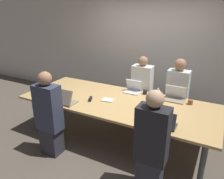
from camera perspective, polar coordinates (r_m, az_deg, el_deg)
ground_plane at (r=4.21m, az=1.26°, el=-12.26°), size 24.00×24.00×0.00m
curtain_wall at (r=5.17m, az=9.96°, el=10.48°), size 12.00×0.06×2.80m
conference_table at (r=3.88m, az=1.34°, el=-3.65°), size 3.43×1.35×0.75m
laptop_near_right at (r=3.10m, az=13.56°, el=-8.41°), size 0.31×0.23×0.23m
person_near_right at (r=2.86m, az=10.29°, el=-13.90°), size 0.40×0.24×1.41m
cup_near_right at (r=3.19m, az=9.05°, el=-7.54°), size 0.07×0.07×0.10m
laptop_near_left at (r=3.80m, az=-12.31°, el=-2.60°), size 0.36×0.27×0.26m
person_near_left at (r=3.62m, az=-16.14°, el=-6.57°), size 0.40×0.24×1.41m
bottle_near_left at (r=4.07m, az=-13.74°, el=-0.94°), size 0.07×0.07×0.20m
laptop_far_right at (r=4.03m, az=16.08°, el=-1.60°), size 0.37×0.25×0.25m
person_far_right at (r=4.39m, az=16.55°, el=-1.56°), size 0.40×0.24×1.42m
cup_far_right at (r=3.93m, az=19.79°, el=-3.11°), size 0.08×0.08×0.08m
bottle_far_right at (r=3.98m, az=11.88°, el=-1.23°), size 0.07×0.07×0.21m
laptop_far_center at (r=4.24m, az=5.57°, el=0.25°), size 0.31×0.24×0.24m
person_far_center at (r=4.58m, az=7.76°, el=-0.23°), size 0.40×0.24×1.39m
cup_far_center at (r=4.17m, az=8.62°, el=-0.65°), size 0.08×0.08×0.08m
stapler at (r=3.88m, az=-5.67°, el=-2.46°), size 0.10×0.16×0.05m
notebook at (r=3.86m, az=-1.11°, el=-2.76°), size 0.23×0.18×0.02m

